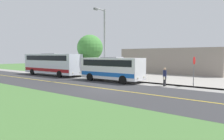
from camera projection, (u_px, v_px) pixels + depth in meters
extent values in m
plane|color=#477238|center=(106.00, 89.00, 17.90)|extent=(120.00, 120.00, 0.00)
cube|color=#333335|center=(106.00, 89.00, 17.90)|extent=(8.00, 100.00, 0.01)
cube|color=gray|center=(136.00, 83.00, 22.03)|extent=(2.40, 100.00, 0.01)
cube|color=#9E9991|center=(184.00, 78.00, 25.95)|extent=(14.00, 36.00, 0.01)
cube|color=gold|center=(106.00, 89.00, 17.90)|extent=(0.16, 100.00, 0.00)
cube|color=white|center=(112.00, 68.00, 23.01)|extent=(2.35, 7.54, 2.35)
cube|color=blue|center=(112.00, 74.00, 23.06)|extent=(2.39, 7.39, 0.44)
cube|color=black|center=(112.00, 63.00, 22.96)|extent=(2.39, 6.79, 0.70)
cube|color=gray|center=(112.00, 57.00, 22.92)|extent=(1.41, 2.26, 0.12)
cylinder|color=black|center=(135.00, 78.00, 22.61)|extent=(0.25, 0.90, 0.90)
cylinder|color=black|center=(123.00, 80.00, 20.75)|extent=(0.25, 0.90, 0.90)
cylinder|color=black|center=(103.00, 75.00, 25.43)|extent=(0.25, 0.90, 0.90)
cylinder|color=black|center=(90.00, 77.00, 23.56)|extent=(0.25, 0.90, 0.90)
sphere|color=#F2EACC|center=(144.00, 77.00, 21.30)|extent=(0.20, 0.20, 0.20)
sphere|color=#F2EACC|center=(138.00, 78.00, 20.27)|extent=(0.20, 0.20, 0.20)
cube|color=silver|center=(52.00, 64.00, 29.81)|extent=(2.45, 10.60, 2.81)
cube|color=maroon|center=(52.00, 69.00, 29.87)|extent=(2.49, 10.39, 0.44)
cube|color=black|center=(52.00, 58.00, 29.75)|extent=(2.49, 9.54, 0.70)
cube|color=gray|center=(52.00, 54.00, 29.70)|extent=(1.47, 3.18, 0.12)
cylinder|color=black|center=(73.00, 73.00, 28.90)|extent=(0.25, 0.90, 0.90)
cylinder|color=black|center=(59.00, 74.00, 26.95)|extent=(0.25, 0.90, 0.90)
cylinder|color=black|center=(46.00, 71.00, 32.86)|extent=(0.25, 0.90, 0.90)
cylinder|color=black|center=(32.00, 72.00, 30.91)|extent=(0.25, 0.90, 0.90)
sphere|color=#F2EACC|center=(80.00, 72.00, 27.22)|extent=(0.20, 0.20, 0.20)
sphere|color=#F2EACC|center=(73.00, 73.00, 26.15)|extent=(0.20, 0.20, 0.20)
cylinder|color=#262628|center=(165.00, 82.00, 19.47)|extent=(0.18, 0.18, 0.87)
cylinder|color=#262628|center=(164.00, 82.00, 19.31)|extent=(0.18, 0.18, 0.87)
cylinder|color=#1E2347|center=(165.00, 74.00, 19.33)|extent=(0.34, 0.34, 0.69)
sphere|color=tan|center=(165.00, 69.00, 19.30)|extent=(0.24, 0.24, 0.24)
cylinder|color=#1E2347|center=(165.00, 73.00, 19.47)|extent=(0.29, 0.10, 0.62)
cube|color=white|center=(166.00, 78.00, 19.54)|extent=(0.20, 0.12, 0.28)
cylinder|color=#1E2347|center=(164.00, 74.00, 19.18)|extent=(0.29, 0.10, 0.62)
cube|color=beige|center=(164.00, 78.00, 19.12)|extent=(0.20, 0.12, 0.28)
cylinder|color=slate|center=(194.00, 75.00, 19.15)|extent=(0.07, 0.07, 2.20)
cylinder|color=red|center=(194.00, 61.00, 19.04)|extent=(0.76, 0.03, 0.76)
cylinder|color=#9E9EA3|center=(105.00, 45.00, 24.11)|extent=(0.24, 0.24, 8.46)
cylinder|color=#9E9EA3|center=(100.00, 9.00, 23.18)|extent=(1.60, 0.14, 0.14)
cube|color=#59595B|center=(96.00, 9.00, 22.55)|extent=(0.50, 0.24, 0.20)
cylinder|color=brown|center=(90.00, 67.00, 29.06)|extent=(0.36, 0.36, 2.70)
sphere|color=#478C3D|center=(90.00, 48.00, 28.85)|extent=(3.72, 3.72, 3.72)
cube|color=gray|center=(176.00, 61.00, 35.57)|extent=(10.00, 16.50, 4.13)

